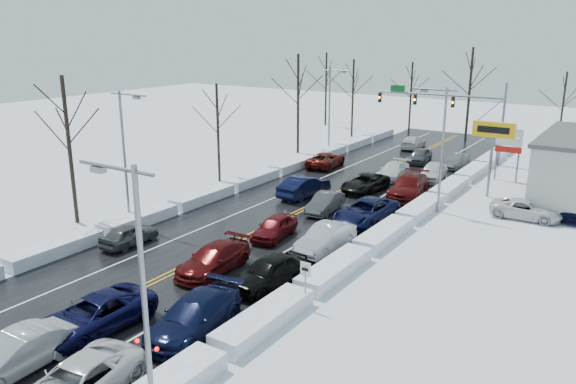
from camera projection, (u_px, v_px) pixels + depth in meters
The scene contains 42 objects.
ground at pixel (263, 229), 37.47m from camera, with size 160.00×160.00×0.00m, color silver.
road_surface at pixel (280, 221), 39.08m from camera, with size 14.00×84.00×0.01m, color black.
snow_bank_left at pixel (198, 203), 43.09m from camera, with size 1.53×72.00×0.78m, color white.
snow_bank_right at pixel (381, 242), 35.07m from camera, with size 1.53×72.00×0.78m, color white.
traffic_signal_mast at pixel (452, 106), 56.65m from camera, with size 13.28×0.39×8.00m.
tires_plus_sign at pixel (493, 135), 43.42m from camera, with size 3.20×0.34×6.00m.
used_vehicles_sign at pixel (509, 144), 48.70m from camera, with size 2.20×0.22×4.65m.
speed_limit_sign at pixel (305, 277), 26.27m from camera, with size 0.55×0.09×2.35m.
streetlight_se at pixel (138, 281), 17.17m from camera, with size 3.20×0.25×9.00m.
streetlight_ne at pixel (440, 140), 39.67m from camera, with size 3.20×0.25×9.00m.
streetlight_sw at pixel (126, 147), 37.18m from camera, with size 3.20×0.25×9.00m.
streetlight_nw at pixel (331, 104), 59.68m from camera, with size 3.20×0.25×9.00m.
tree_left_b at pixel (67, 122), 36.80m from camera, with size 4.00×4.00×10.00m.
tree_left_c at pixel (217, 114), 47.82m from camera, with size 3.40×3.40×8.50m.
tree_left_d at pixel (298, 85), 59.05m from camera, with size 4.20×4.20×10.50m.
tree_left_e at pixel (353, 83), 68.68m from camera, with size 3.80×3.80×9.50m.
tree_far_a at pixel (326, 75), 77.20m from camera, with size 4.00×4.00×10.00m.
tree_far_b at pixel (411, 84), 71.87m from camera, with size 3.60×3.60×9.00m.
tree_far_c at pixel (471, 76), 65.65m from camera, with size 4.40×4.40×11.00m.
tree_far_d at pixel (564, 95), 62.06m from camera, with size 3.40×3.40×8.50m.
queued_car_1 at pixel (18, 372), 21.68m from camera, with size 1.65×4.74×1.56m, color #A5A9AD.
queued_car_2 at pixel (97, 330), 24.74m from camera, with size 2.55×5.53×1.54m, color black.
queued_car_3 at pixel (214, 272), 30.76m from camera, with size 2.09×5.14×1.49m, color #46090A.
queued_car_4 at pixel (275, 238), 35.87m from camera, with size 1.68×4.18×1.42m, color #500A0E.
queued_car_5 at pixel (325, 212), 40.93m from camera, with size 1.48×4.23×1.39m, color #3A3D3F.
queued_car_6 at pixel (365, 191), 46.31m from camera, with size 2.37×5.14×1.43m, color black.
queued_car_7 at pixel (393, 178), 50.39m from camera, with size 1.99×4.90×1.42m, color silver.
queued_car_8 at pixel (419, 163), 56.39m from camera, with size 1.72×4.27×1.45m, color #3E4043.
queued_car_11 at pixel (195, 332), 24.58m from camera, with size 2.24×5.50×1.60m, color black.
queued_car_12 at pixel (269, 286), 29.03m from camera, with size 1.92×4.77×1.63m, color black.
queued_car_13 at pixel (325, 250), 33.77m from camera, with size 1.65×4.74×1.56m, color #ACAEB5.
queued_car_14 at pixel (366, 222), 38.73m from camera, with size 2.68×5.81×1.62m, color black.
queued_car_15 at pixel (408, 196), 44.85m from camera, with size 2.38×5.86×1.70m, color #47090A.
queued_car_16 at pixel (432, 180), 49.69m from camera, with size 1.90×4.71×1.61m, color silver.
queued_car_17 at pixel (456, 168), 54.31m from camera, with size 1.47×4.22×1.39m, color #434548.
oncoming_car_0 at pixel (304, 196), 44.84m from camera, with size 1.78×5.11×1.68m, color black.
oncoming_car_1 at pixel (326, 167), 54.68m from camera, with size 2.40×5.20×1.45m, color #51100A.
oncoming_car_2 at pixel (413, 148), 63.34m from camera, with size 1.94×4.78×1.39m, color silver.
oncoming_car_3 at pixel (130, 245), 34.69m from camera, with size 1.57×3.90×1.33m, color #424547.
parked_car_0 at pixel (525, 219), 39.52m from camera, with size 2.22×4.80×1.34m, color silver.
parked_car_1 at pixel (576, 216), 40.10m from camera, with size 2.34×5.75×1.67m, color black.
parked_car_2 at pixel (562, 188), 47.33m from camera, with size 1.86×4.63×1.58m, color black.
Camera 1 is at (20.78, -28.65, 12.66)m, focal length 35.00 mm.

